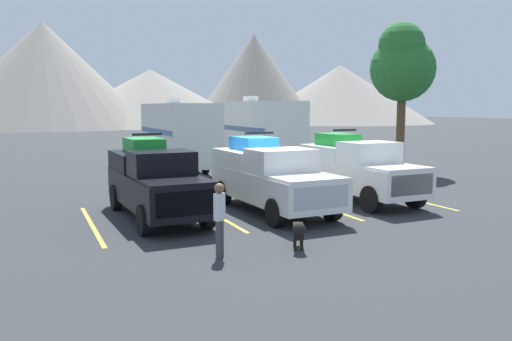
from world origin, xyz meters
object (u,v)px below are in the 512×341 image
pickup_truck_b (270,176)px  pickup_truck_c (357,168)px  pickup_truck_a (155,180)px  camper_trailer_a (179,134)px  dog (299,231)px  camper_trailer_b (258,131)px  person_a (220,215)px

pickup_truck_b → pickup_truck_c: 3.67m
pickup_truck_a → camper_trailer_a: camper_trailer_a is taller
pickup_truck_b → pickup_truck_c: size_ratio=1.06×
dog → camper_trailer_b: bearing=69.5°
camper_trailer_a → person_a: camper_trailer_a is taller
pickup_truck_a → pickup_truck_c: 7.35m
pickup_truck_a → dog: 5.61m
camper_trailer_a → dog: (-1.29, -15.22, -1.57)m
dog → pickup_truck_b: bearing=72.9°
camper_trailer_a → dog: 15.35m
person_a → dog: (1.93, -0.19, -0.52)m
camper_trailer_b → dog: size_ratio=8.95×
pickup_truck_a → pickup_truck_c: size_ratio=1.06×
pickup_truck_c → person_a: 8.47m
pickup_truck_a → dog: pickup_truck_a is taller
camper_trailer_a → camper_trailer_b: 4.28m
pickup_truck_b → pickup_truck_c: pickup_truck_c is taller
pickup_truck_b → camper_trailer_b: 11.07m
dog → camper_trailer_a: bearing=85.2°
person_a → camper_trailer_a: bearing=77.9°
pickup_truck_b → camper_trailer_a: camper_trailer_a is taller
pickup_truck_a → camper_trailer_a: (3.57, 10.14, 0.86)m
person_a → camper_trailer_b: bearing=62.9°
pickup_truck_a → pickup_truck_b: bearing=-7.6°
camper_trailer_a → pickup_truck_a: bearing=-109.4°
pickup_truck_a → camper_trailer_a: 10.78m
person_a → dog: bearing=-5.8°
pickup_truck_b → camper_trailer_a: 10.67m
pickup_truck_b → dog: pickup_truck_b is taller
person_a → dog: size_ratio=1.88×
camper_trailer_a → camper_trailer_b: (4.26, -0.40, 0.06)m
camper_trailer_a → dog: bearing=-94.8°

